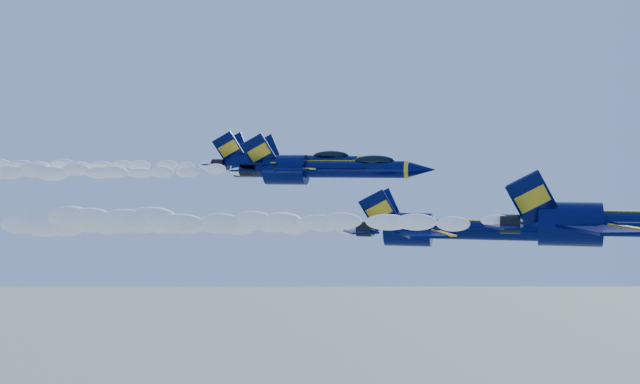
% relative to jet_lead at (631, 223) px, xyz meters
% --- Properties ---
extents(jet_lead, '(20.10, 16.49, 7.47)m').
position_rel_jet_lead_xyz_m(jet_lead, '(0.00, 0.00, 0.00)').
color(jet_lead, '#020738').
extents(smoke_trail_jet_lead, '(36.77, 2.08, 1.87)m').
position_rel_jet_lead_xyz_m(smoke_trail_jet_lead, '(-26.98, 0.00, -0.40)').
color(smoke_trail_jet_lead, white).
extents(jet_second, '(19.16, 15.72, 7.12)m').
position_rel_jet_lead_xyz_m(jet_second, '(-13.20, 11.92, -1.64)').
color(jet_second, '#020738').
extents(smoke_trail_jet_second, '(36.77, 1.98, 1.78)m').
position_rel_jet_lead_xyz_m(smoke_trail_jet_second, '(-39.77, 11.92, -2.03)').
color(smoke_trail_jet_second, white).
extents(jet_third, '(19.33, 15.85, 7.18)m').
position_rel_jet_lead_xyz_m(jet_third, '(-26.21, 17.85, 3.54)').
color(jet_third, '#020738').
extents(smoke_trail_jet_third, '(36.77, 2.00, 1.80)m').
position_rel_jet_lead_xyz_m(smoke_trail_jet_third, '(-52.86, 17.85, 3.14)').
color(smoke_trail_jet_third, white).
extents(jet_fourth, '(18.69, 15.33, 6.94)m').
position_rel_jet_lead_xyz_m(jet_fourth, '(-31.61, 23.00, 4.09)').
color(jet_fourth, '#020738').
extents(smoke_trail_jet_fourth, '(36.77, 1.93, 1.74)m').
position_rel_jet_lead_xyz_m(smoke_trail_jet_fourth, '(-57.98, 23.00, 3.70)').
color(smoke_trail_jet_fourth, white).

